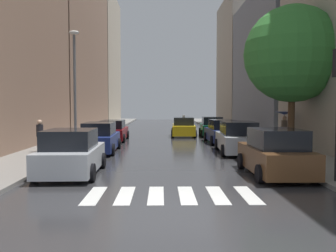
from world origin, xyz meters
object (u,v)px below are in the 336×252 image
at_px(pedestrian_near_tree, 284,120).
at_px(lamp_post_left, 75,80).
at_px(street_tree_right, 292,54).
at_px(parked_car_left_third, 114,131).
at_px(parked_car_left_nearest, 71,154).
at_px(pedestrian_foreground, 40,135).
at_px(parked_car_right_second, 238,138).
at_px(taxi_midroad, 184,127).
at_px(parked_car_right_fourth, 212,127).
at_px(parked_car_left_second, 100,138).
at_px(parked_car_right_third, 221,132).
at_px(parked_car_right_nearest, 275,154).

relative_size(pedestrian_near_tree, lamp_post_left, 0.30).
bearing_deg(street_tree_right, parked_car_left_third, 145.35).
bearing_deg(parked_car_left_third, parked_car_left_nearest, -179.57).
height_order(parked_car_left_third, pedestrian_foreground, pedestrian_foreground).
bearing_deg(parked_car_right_second, taxi_midroad, 14.53).
bearing_deg(pedestrian_foreground, parked_car_right_fourth, -140.68).
relative_size(parked_car_right_fourth, pedestrian_foreground, 2.37).
height_order(parked_car_left_second, pedestrian_foreground, pedestrian_foreground).
height_order(street_tree_right, lamp_post_left, street_tree_right).
bearing_deg(taxi_midroad, pedestrian_foreground, 145.94).
xyz_separation_m(parked_car_left_nearest, parked_car_right_third, (7.60, 11.57, -0.04)).
distance_m(taxi_midroad, lamp_post_left, 11.64).
xyz_separation_m(parked_car_right_nearest, taxi_midroad, (-2.39, 17.34, -0.05)).
relative_size(parked_car_left_second, parked_car_right_second, 0.99).
xyz_separation_m(taxi_midroad, lamp_post_left, (-7.13, -8.54, 3.41)).
bearing_deg(parked_car_right_nearest, pedestrian_foreground, 60.91).
bearing_deg(parked_car_right_fourth, pedestrian_foreground, 139.04).
bearing_deg(pedestrian_near_tree, pedestrian_foreground, 103.60).
height_order(parked_car_left_second, parked_car_right_fourth, parked_car_left_second).
bearing_deg(parked_car_right_nearest, parked_car_left_third, 29.92).
relative_size(parked_car_right_third, lamp_post_left, 0.65).
xyz_separation_m(pedestrian_foreground, street_tree_right, (13.54, 0.26, 4.33)).
bearing_deg(parked_car_right_third, parked_car_left_second, 120.84).
height_order(parked_car_left_second, pedestrian_near_tree, pedestrian_near_tree).
height_order(pedestrian_foreground, pedestrian_near_tree, pedestrian_near_tree).
bearing_deg(taxi_midroad, parked_car_right_nearest, -169.94).
height_order(parked_car_right_fourth, taxi_midroad, taxi_midroad).
relative_size(parked_car_right_nearest, pedestrian_near_tree, 2.07).
bearing_deg(taxi_midroad, street_tree_right, -152.75).
distance_m(parked_car_right_nearest, parked_car_right_fourth, 17.37).
bearing_deg(street_tree_right, parked_car_left_nearest, -150.38).
bearing_deg(parked_car_right_fourth, parked_car_right_nearest, -177.71).
bearing_deg(parked_car_right_fourth, lamp_post_left, 134.31).
bearing_deg(parked_car_right_nearest, lamp_post_left, 47.21).
xyz_separation_m(parked_car_right_second, taxi_midroad, (-2.33, 10.92, -0.05)).
xyz_separation_m(parked_car_right_third, lamp_post_left, (-9.45, -3.04, 3.40)).
bearing_deg(parked_car_right_fourth, parked_car_left_second, 145.74).
bearing_deg(street_tree_right, parked_car_left_second, 175.99).
relative_size(parked_car_right_nearest, taxi_midroad, 0.94).
height_order(parked_car_right_fourth, pedestrian_foreground, pedestrian_foreground).
bearing_deg(parked_car_left_third, parked_car_right_second, -132.89).
xyz_separation_m(parked_car_right_second, lamp_post_left, (-9.46, 2.38, 3.36)).
height_order(parked_car_right_nearest, street_tree_right, street_tree_right).
relative_size(parked_car_right_nearest, parked_car_right_second, 0.90).
relative_size(parked_car_right_second, lamp_post_left, 0.70).
xyz_separation_m(parked_car_left_third, pedestrian_foreground, (-2.91, -7.61, 0.32)).
distance_m(taxi_midroad, pedestrian_near_tree, 10.41).
bearing_deg(parked_car_left_second, lamp_post_left, 43.64).
bearing_deg(parked_car_right_third, lamp_post_left, 106.13).
height_order(taxi_midroad, lamp_post_left, lamp_post_left).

